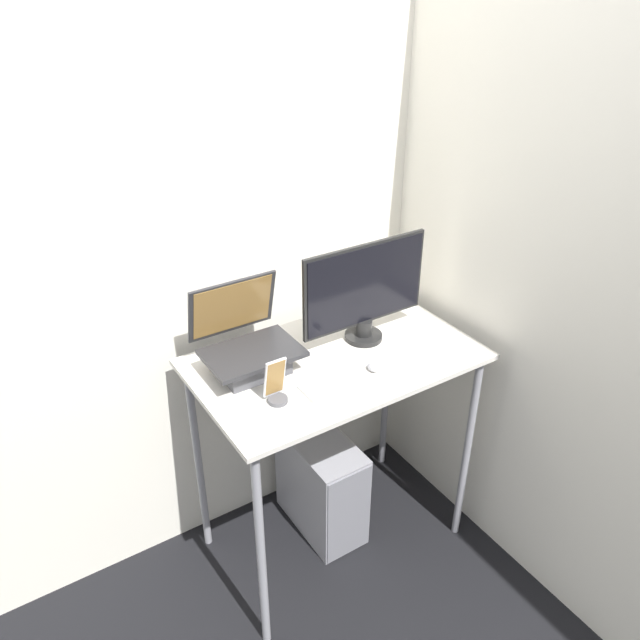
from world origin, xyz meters
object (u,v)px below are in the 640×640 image
at_px(laptop, 249,350).
at_px(keyboard, 336,383).
at_px(monitor, 365,293).
at_px(computer_tower, 322,484).
at_px(cell_phone, 276,386).
at_px(mouse, 372,368).

height_order(laptop, keyboard, laptop).
relative_size(monitor, keyboard, 2.16).
bearing_deg(computer_tower, monitor, -14.40).
distance_m(keyboard, cell_phone, 0.22).
bearing_deg(computer_tower, laptop, 178.85).
xyz_separation_m(laptop, monitor, (0.47, -0.05, 0.12)).
xyz_separation_m(keyboard, computer_tower, (0.10, 0.24, -0.73)).
relative_size(laptop, mouse, 6.52).
bearing_deg(monitor, keyboard, -142.37).
height_order(laptop, mouse, laptop).
bearing_deg(keyboard, computer_tower, 67.19).
bearing_deg(keyboard, laptop, 129.14).
relative_size(monitor, computer_tower, 1.14).
relative_size(laptop, keyboard, 1.34).
relative_size(laptop, cell_phone, 2.02).
xyz_separation_m(monitor, computer_tower, (-0.16, 0.04, -0.92)).
height_order(laptop, monitor, monitor).
xyz_separation_m(keyboard, mouse, (0.16, 0.00, 0.00)).
height_order(monitor, computer_tower, monitor).
bearing_deg(cell_phone, computer_tower, 33.31).
bearing_deg(monitor, laptop, 174.21).
relative_size(keyboard, cell_phone, 1.51).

